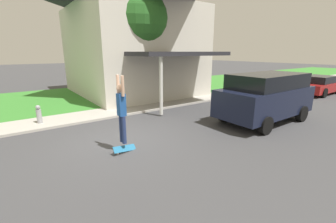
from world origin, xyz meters
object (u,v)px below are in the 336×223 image
(skateboarder, at_px, (122,109))
(car_down_street, at_px, (319,85))
(fire_hydrant, at_px, (39,114))
(suv_parked, at_px, (266,96))
(skateboard, at_px, (125,149))
(lawn_tree_near, at_px, (137,19))

(skateboarder, bearing_deg, car_down_street, 93.08)
(car_down_street, relative_size, fire_hydrant, 5.54)
(car_down_street, distance_m, skateboarder, 15.72)
(suv_parked, bearing_deg, skateboarder, -96.28)
(suv_parked, bearing_deg, fire_hydrant, -122.30)
(car_down_street, bearing_deg, skateboarder, -86.92)
(skateboard, relative_size, fire_hydrant, 1.02)
(lawn_tree_near, bearing_deg, fire_hydrant, -73.73)
(lawn_tree_near, bearing_deg, car_down_street, 66.30)
(skateboarder, height_order, fire_hydrant, skateboarder)
(fire_hydrant, bearing_deg, suv_parked, 57.70)
(lawn_tree_near, distance_m, fire_hydrant, 7.23)
(fire_hydrant, bearing_deg, lawn_tree_near, 106.27)
(skateboarder, relative_size, skateboard, 2.64)
(suv_parked, distance_m, skateboarder, 6.38)
(skateboarder, xyz_separation_m, skateboard, (0.05, 0.00, -1.25))
(car_down_street, bearing_deg, fire_hydrant, -101.57)
(suv_parked, xyz_separation_m, skateboard, (-0.65, -6.33, -1.03))
(lawn_tree_near, distance_m, car_down_street, 13.57)
(suv_parked, distance_m, car_down_street, 9.48)
(skateboarder, bearing_deg, skateboard, 5.85)
(skateboarder, bearing_deg, lawn_tree_near, 147.60)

